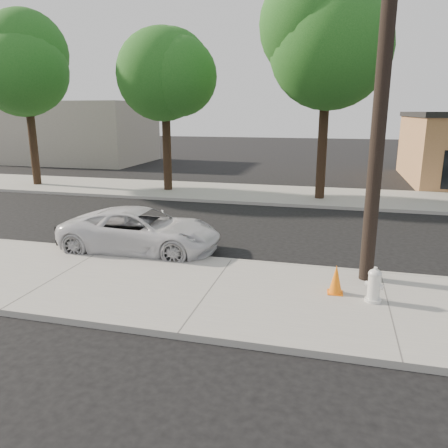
{
  "coord_description": "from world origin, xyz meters",
  "views": [
    {
      "loc": [
        2.72,
        -13.53,
        4.22
      ],
      "look_at": [
        -0.39,
        -1.47,
        1.0
      ],
      "focal_mm": 35.0,
      "sensor_mm": 36.0,
      "label": 1
    }
  ],
  "objects_px": {
    "traffic_cone": "(336,280)",
    "police_cruiser": "(141,231)",
    "fire_hydrant": "(374,286)",
    "utility_pole": "(382,89)"
  },
  "relations": [
    {
      "from": "utility_pole",
      "to": "fire_hydrant",
      "type": "relative_size",
      "value": 12.04
    },
    {
      "from": "utility_pole",
      "to": "traffic_cone",
      "type": "relative_size",
      "value": 13.22
    },
    {
      "from": "utility_pole",
      "to": "traffic_cone",
      "type": "bearing_deg",
      "value": -123.26
    },
    {
      "from": "traffic_cone",
      "to": "fire_hydrant",
      "type": "bearing_deg",
      "value": -17.25
    },
    {
      "from": "fire_hydrant",
      "to": "police_cruiser",
      "type": "bearing_deg",
      "value": -176.13
    },
    {
      "from": "utility_pole",
      "to": "traffic_cone",
      "type": "height_order",
      "value": "utility_pole"
    },
    {
      "from": "traffic_cone",
      "to": "utility_pole",
      "type": "bearing_deg",
      "value": 56.74
    },
    {
      "from": "police_cruiser",
      "to": "fire_hydrant",
      "type": "relative_size",
      "value": 6.51
    },
    {
      "from": "traffic_cone",
      "to": "police_cruiser",
      "type": "bearing_deg",
      "value": 159.85
    },
    {
      "from": "utility_pole",
      "to": "fire_hydrant",
      "type": "bearing_deg",
      "value": -86.62
    }
  ]
}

